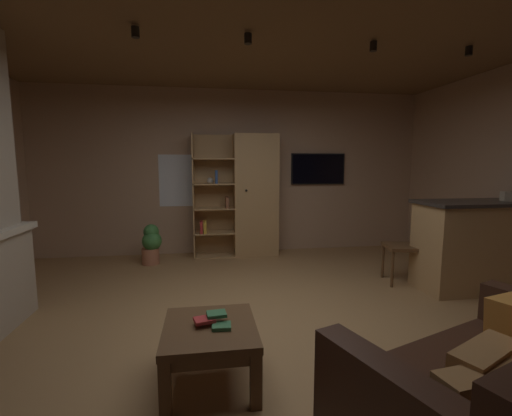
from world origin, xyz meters
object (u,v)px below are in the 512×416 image
(dining_chair, at_px, (410,241))
(kitchen_bar_counter, at_px, (482,245))
(leather_couch, at_px, (503,408))
(potted_floor_plant, at_px, (151,243))
(table_book_0, at_px, (222,326))
(table_book_1, at_px, (204,320))
(wall_mounted_tv, at_px, (318,169))
(table_book_2, at_px, (217,314))
(tissue_box, at_px, (508,196))
(bookshelf_cabinet, at_px, (250,196))
(coffee_table, at_px, (210,337))

(dining_chair, bearing_deg, kitchen_bar_counter, -23.59)
(leather_couch, relative_size, potted_floor_plant, 2.95)
(leather_couch, bearing_deg, potted_floor_plant, 119.91)
(leather_couch, distance_m, table_book_0, 1.56)
(table_book_1, distance_m, potted_floor_plant, 3.06)
(potted_floor_plant, xyz_separation_m, wall_mounted_tv, (2.73, 0.53, 1.09))
(leather_couch, xyz_separation_m, table_book_0, (-1.32, 0.82, 0.11))
(table_book_2, xyz_separation_m, potted_floor_plant, (-0.86, 2.93, -0.16))
(tissue_box, height_order, dining_chair, tissue_box)
(dining_chair, bearing_deg, leather_couch, -113.72)
(leather_couch, height_order, potted_floor_plant, leather_couch)
(kitchen_bar_counter, xyz_separation_m, dining_chair, (-0.72, 0.31, -0.00))
(table_book_2, bearing_deg, bookshelf_cabinet, 78.47)
(kitchen_bar_counter, relative_size, coffee_table, 2.33)
(table_book_2, height_order, wall_mounted_tv, wall_mounted_tv)
(kitchen_bar_counter, relative_size, tissue_box, 12.76)
(table_book_0, height_order, table_book_1, table_book_1)
(tissue_box, distance_m, dining_chair, 1.18)
(tissue_box, relative_size, leather_couch, 0.07)
(table_book_0, distance_m, table_book_2, 0.10)
(wall_mounted_tv, bearing_deg, kitchen_bar_counter, -59.04)
(table_book_0, distance_m, potted_floor_plant, 3.15)
(potted_floor_plant, bearing_deg, bookshelf_cabinet, 11.92)
(leather_couch, xyz_separation_m, coffee_table, (-1.39, 0.87, 0.02))
(kitchen_bar_counter, xyz_separation_m, table_book_1, (-3.25, -1.32, -0.09))
(bookshelf_cabinet, height_order, coffee_table, bookshelf_cabinet)
(tissue_box, bearing_deg, table_book_2, -159.96)
(leather_couch, bearing_deg, table_book_1, 148.39)
(bookshelf_cabinet, distance_m, dining_chair, 2.47)
(kitchen_bar_counter, xyz_separation_m, tissue_box, (0.25, -0.04, 0.58))
(dining_chair, distance_m, wall_mounted_tv, 2.13)
(kitchen_bar_counter, height_order, leather_couch, kitchen_bar_counter)
(bookshelf_cabinet, bearing_deg, table_book_2, -101.53)
(leather_couch, relative_size, wall_mounted_tv, 1.89)
(bookshelf_cabinet, bearing_deg, wall_mounted_tv, 9.90)
(bookshelf_cabinet, bearing_deg, potted_floor_plant, -168.08)
(tissue_box, relative_size, dining_chair, 0.13)
(coffee_table, height_order, dining_chair, dining_chair)
(bookshelf_cabinet, height_order, kitchen_bar_counter, bookshelf_cabinet)
(bookshelf_cabinet, relative_size, table_book_1, 14.55)
(kitchen_bar_counter, bearing_deg, wall_mounted_tv, 120.96)
(potted_floor_plant, bearing_deg, dining_chair, -21.79)
(tissue_box, bearing_deg, table_book_1, -159.98)
(bookshelf_cabinet, distance_m, leather_couch, 4.27)
(table_book_1, height_order, potted_floor_plant, potted_floor_plant)
(bookshelf_cabinet, bearing_deg, table_book_1, -102.80)
(potted_floor_plant, bearing_deg, leather_couch, -60.09)
(leather_couch, distance_m, dining_chair, 2.75)
(coffee_table, bearing_deg, leather_couch, -31.86)
(table_book_0, xyz_separation_m, table_book_1, (-0.11, 0.06, 0.02))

